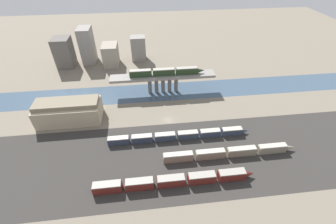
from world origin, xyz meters
The scene contains 13 objects.
ground_plane centered at (0.00, 0.00, 0.00)m, with size 400.00×400.00×0.00m, color #756B5B.
railbed_yard centered at (0.00, -24.00, 0.00)m, with size 280.00×42.00×0.01m, color #33302D.
river_water centered at (0.00, 25.64, 0.00)m, with size 320.00×18.78×0.01m, color #3D5166.
bridge centered at (0.00, 25.64, 8.84)m, with size 58.06×7.49×10.95m.
train_on_bridge centered at (1.98, 25.64, 12.81)m, with size 41.62×2.93×3.81m.
train_yard_near centered at (-1.90, -36.22, 1.97)m, with size 59.02×3.19×4.01m.
train_yard_mid centered at (22.11, -25.42, 1.89)m, with size 55.84×2.62×3.85m.
train_yard_far centered at (3.32, -13.22, 1.72)m, with size 63.24×2.78×3.50m.
warehouse_building centered at (-47.43, 5.85, 5.27)m, with size 29.89×13.29×11.09m.
city_block_far_left centered at (-62.91, 66.52, 9.70)m, with size 11.10×12.31×19.41m, color #605B56.
city_block_left centered at (-47.96, 71.19, 11.97)m, with size 8.57×13.04×23.94m, color gray.
city_block_center centered at (-32.19, 64.58, 7.19)m, with size 10.07×14.13×14.38m, color gray.
city_block_right centered at (-13.09, 70.99, 8.36)m, with size 10.08×8.58×16.73m, color gray.
Camera 1 is at (-9.81, -83.86, 71.85)m, focal length 24.00 mm.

